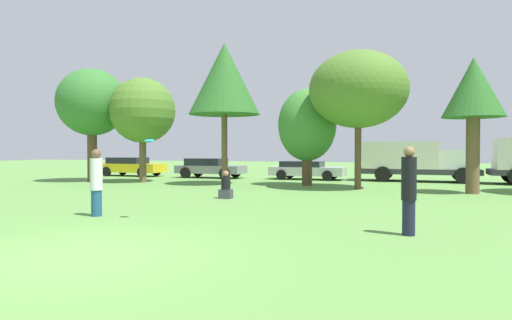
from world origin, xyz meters
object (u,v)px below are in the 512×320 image
(person_catcher, at_px, (409,190))
(tree_1, at_px, (143,111))
(tree_2, at_px, (224,79))
(frisbee, at_px, (149,140))
(parked_car_silver, at_px, (306,170))
(parked_car_grey, at_px, (209,167))
(bystander_sitting, at_px, (226,187))
(tree_3, at_px, (307,126))
(tree_4, at_px, (358,90))
(tree_0, at_px, (92,103))
(parked_car_yellow, at_px, (131,166))
(delivery_truck_white, at_px, (415,159))
(person_thrower, at_px, (96,182))
(tree_5, at_px, (473,91))

(person_catcher, bearing_deg, tree_1, -38.52)
(tree_2, bearing_deg, frisbee, -76.35)
(tree_2, relative_size, parked_car_silver, 1.61)
(parked_car_silver, bearing_deg, parked_car_grey, -174.02)
(parked_car_grey, bearing_deg, bystander_sitting, -60.74)
(tree_3, relative_size, tree_4, 0.77)
(tree_0, relative_size, parked_car_yellow, 1.39)
(tree_0, height_order, parked_car_silver, tree_0)
(tree_0, relative_size, delivery_truck_white, 0.97)
(person_catcher, distance_m, tree_1, 18.19)
(person_thrower, relative_size, tree_1, 0.31)
(tree_3, bearing_deg, delivery_truck_white, 42.91)
(tree_3, xyz_separation_m, tree_4, (2.65, -1.33, 1.51))
(parked_car_grey, height_order, parked_car_silver, parked_car_grey)
(bystander_sitting, xyz_separation_m, delivery_truck_white, (6.73, 11.74, 0.83))
(bystander_sitting, distance_m, tree_4, 8.09)
(person_thrower, distance_m, delivery_truck_white, 18.83)
(tree_1, distance_m, delivery_truck_white, 15.58)
(person_thrower, bearing_deg, parked_car_silver, 83.51)
(person_catcher, height_order, parked_car_yellow, person_catcher)
(tree_1, bearing_deg, delivery_truck_white, 21.52)
(person_catcher, relative_size, tree_5, 0.33)
(parked_car_yellow, bearing_deg, person_catcher, -40.46)
(tree_2, bearing_deg, parked_car_grey, 122.71)
(frisbee, height_order, tree_4, tree_4)
(parked_car_silver, bearing_deg, person_catcher, -69.16)
(bystander_sitting, bearing_deg, tree_1, 140.96)
(tree_4, distance_m, parked_car_silver, 7.91)
(frisbee, height_order, delivery_truck_white, delivery_truck_white)
(parked_car_yellow, bearing_deg, tree_5, -14.92)
(person_thrower, height_order, parked_car_grey, person_thrower)
(bystander_sitting, height_order, delivery_truck_white, delivery_truck_white)
(bystander_sitting, distance_m, tree_2, 8.32)
(tree_2, bearing_deg, parked_car_yellow, 151.58)
(tree_5, bearing_deg, frisbee, -130.47)
(parked_car_silver, bearing_deg, tree_0, -151.63)
(bystander_sitting, xyz_separation_m, tree_4, (4.18, 5.58, 4.10))
(bystander_sitting, distance_m, parked_car_silver, 11.40)
(bystander_sitting, bearing_deg, tree_5, 29.18)
(bystander_sitting, bearing_deg, tree_3, 77.52)
(frisbee, xyz_separation_m, parked_car_grey, (-5.85, 16.18, -1.35))
(tree_2, xyz_separation_m, tree_5, (11.47, -1.17, -1.25))
(tree_1, height_order, tree_2, tree_2)
(bystander_sitting, relative_size, delivery_truck_white, 0.16)
(frisbee, bearing_deg, tree_0, 134.29)
(tree_1, height_order, tree_4, tree_4)
(person_thrower, distance_m, parked_car_grey, 16.57)
(frisbee, bearing_deg, tree_2, 103.65)
(tree_1, distance_m, tree_5, 16.42)
(tree_4, bearing_deg, tree_0, 179.32)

